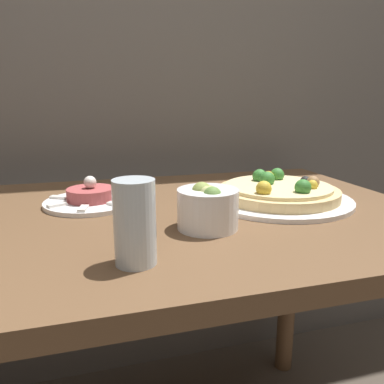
% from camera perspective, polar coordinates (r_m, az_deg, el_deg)
% --- Properties ---
extents(dining_table, '(1.19, 0.75, 0.74)m').
position_cam_1_polar(dining_table, '(0.83, -6.21, -10.22)').
color(dining_table, brown).
rests_on(dining_table, ground_plane).
extents(pizza_plate, '(0.34, 0.34, 0.07)m').
position_cam_1_polar(pizza_plate, '(0.89, 12.97, -0.15)').
color(pizza_plate, white).
rests_on(pizza_plate, dining_table).
extents(tartare_plate, '(0.21, 0.21, 0.07)m').
position_cam_1_polar(tartare_plate, '(0.88, -15.12, -0.94)').
color(tartare_plate, white).
rests_on(tartare_plate, dining_table).
extents(small_bowl, '(0.11, 0.11, 0.09)m').
position_cam_1_polar(small_bowl, '(0.68, 2.39, -2.29)').
color(small_bowl, white).
rests_on(small_bowl, dining_table).
extents(drinking_glass, '(0.06, 0.06, 0.12)m').
position_cam_1_polar(drinking_glass, '(0.54, -8.71, -4.61)').
color(drinking_glass, silver).
rests_on(drinking_glass, dining_table).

